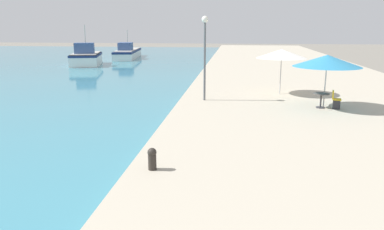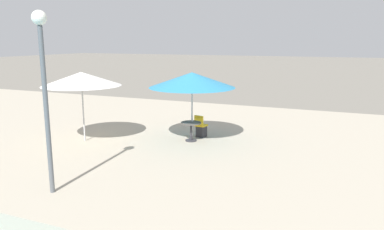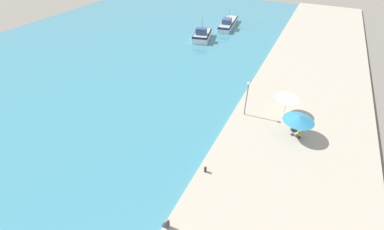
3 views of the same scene
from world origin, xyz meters
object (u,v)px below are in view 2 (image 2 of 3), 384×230
Objects in this scene: cafe_umbrella_pink at (192,80)px; cafe_umbrella_white at (81,79)px; lamppost at (43,72)px; cafe_table at (191,128)px; cafe_chair_left at (201,129)px.

cafe_umbrella_white reaches higher than cafe_umbrella_pink.
cafe_umbrella_pink is 6.34m from lamppost.
cafe_umbrella_white is (-1.76, 3.80, 0.05)m from cafe_umbrella_pink.
cafe_umbrella_pink is at bearing 8.40° from cafe_table.
lamppost reaches higher than cafe_chair_left.
cafe_chair_left reaches higher than cafe_table.
cafe_umbrella_pink is at bearing -12.14° from lamppost.
cafe_table is 6.66m from lamppost.
cafe_chair_left is at bearing -16.22° from cafe_umbrella_pink.
lamppost reaches higher than cafe_table.
cafe_umbrella_pink is 1.11× the size of cafe_umbrella_white.
cafe_table is at bearing -12.64° from lamppost.
lamppost is (-6.15, 1.32, 0.73)m from cafe_umbrella_pink.
cafe_umbrella_pink reaches higher than cafe_table.
cafe_umbrella_white reaches higher than cafe_table.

